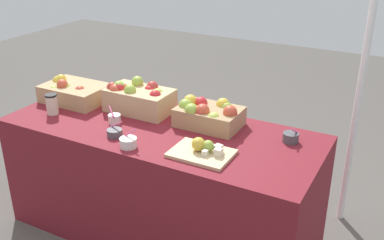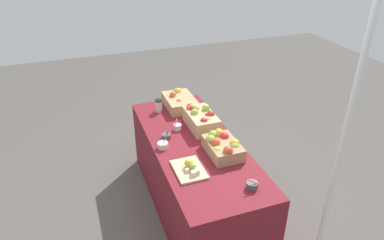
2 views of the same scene
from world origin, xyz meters
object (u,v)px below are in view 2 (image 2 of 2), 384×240
Objects in this scene: apple_crate_left at (179,101)px; tent_pole at (342,148)px; apple_crate_right at (222,146)px; cutting_board_front at (190,168)px; sample_bowl_far at (178,127)px; coffee_cup at (159,106)px; sample_bowl_extra at (166,136)px; apple_crate_middle at (201,118)px; sample_bowl_mid at (252,185)px; sample_bowl_near at (163,145)px.

tent_pole is at bearing 19.14° from apple_crate_left.
cutting_board_front is at bearing -67.89° from apple_crate_right.
coffee_cup reaches higher than sample_bowl_far.
sample_bowl_extra is at bearing -175.89° from cutting_board_front.
apple_crate_middle is 1.12× the size of apple_crate_right.
apple_crate_middle is 0.99m from sample_bowl_mid.
tent_pole is at bearing 38.24° from sample_bowl_extra.
coffee_cup is at bearing -153.74° from tent_pole.
sample_bowl_extra is (-0.90, -0.40, -0.01)m from sample_bowl_mid.
sample_bowl_mid is at bearing 14.44° from sample_bowl_far.
sample_bowl_mid reaches higher than cutting_board_front.
apple_crate_middle is 3.20× the size of coffee_cup.
sample_bowl_far is 0.05× the size of tent_pole.
apple_crate_left is 3.79× the size of sample_bowl_near.
sample_bowl_near is 0.70m from coffee_cup.
apple_crate_middle reaches higher than cutting_board_front.
cutting_board_front is 1.08m from coffee_cup.
tent_pole is at bearing 23.41° from apple_crate_middle.
apple_crate_left reaches higher than sample_bowl_far.
apple_crate_middle is at bearing 118.14° from sample_bowl_near.
apple_crate_left is 0.50m from sample_bowl_far.
tent_pole reaches higher than sample_bowl_near.
sample_bowl_extra is at bearing -7.79° from coffee_cup.
sample_bowl_far is at bearing -165.56° from sample_bowl_mid.
tent_pole reaches higher than cutting_board_front.
sample_bowl_far is 0.44m from coffee_cup.
coffee_cup reaches higher than cutting_board_front.
tent_pole is at bearing 54.76° from cutting_board_front.
apple_crate_left reaches higher than sample_bowl_near.
apple_crate_right is at bearing 112.11° from cutting_board_front.
tent_pole is at bearing 44.30° from sample_bowl_near.
apple_crate_middle is 4.04× the size of sample_bowl_far.
sample_bowl_near is at bearing -61.86° from apple_crate_middle.
coffee_cup is (-0.69, 0.15, 0.04)m from sample_bowl_near.
apple_crate_left is 1.31× the size of cutting_board_front.
cutting_board_front is 1.14m from tent_pole.
sample_bowl_mid is at bearing 3.66° from apple_crate_left.
apple_crate_right is 0.98m from tent_pole.
sample_bowl_far is 0.18m from sample_bowl_extra.
apple_crate_right reaches higher than cutting_board_front.
sample_bowl_near is at bearing -27.89° from apple_crate_left.
sample_bowl_mid is at bearing 2.74° from apple_crate_right.
sample_bowl_far is at bearing 139.86° from sample_bowl_near.
sample_bowl_far is at bearing 170.81° from cutting_board_front.
cutting_board_front is at bearing -13.63° from apple_crate_left.
sample_bowl_near is at bearing -40.14° from sample_bowl_far.
tent_pole is (1.01, 0.99, 0.38)m from sample_bowl_near.
tent_pole is at bearing 26.26° from coffee_cup.
apple_crate_middle reaches higher than sample_bowl_extra.
sample_bowl_near is at bearing -164.04° from cutting_board_front.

